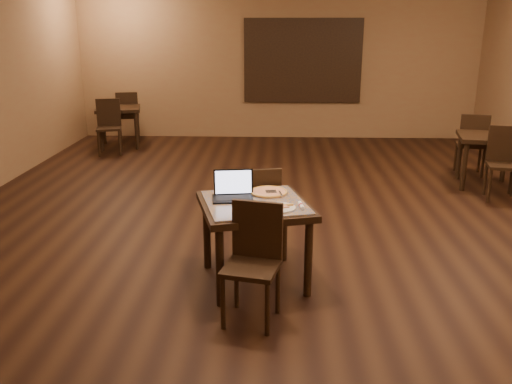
{
  "coord_description": "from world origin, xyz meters",
  "views": [
    {
      "loc": [
        -0.0,
        -6.13,
        2.25
      ],
      "look_at": [
        -0.18,
        -1.62,
        0.85
      ],
      "focal_mm": 38.0,
      "sensor_mm": 36.0,
      "label": 1
    }
  ],
  "objects_px": {
    "chair_main_far": "(259,206)",
    "laptop": "(233,191)",
    "other_table_a_chair_near": "(504,159)",
    "chair_main_near": "(254,255)",
    "other_table_b": "(119,114)",
    "other_table_a_chair_far": "(472,141)",
    "pizza_pan": "(269,193)",
    "other_table_b_chair_far": "(128,113)",
    "tiled_table": "(255,213)",
    "other_table_a": "(487,144)",
    "other_table_b_chair_near": "(109,123)"
  },
  "relations": [
    {
      "from": "other_table_a",
      "to": "laptop",
      "type": "bearing_deg",
      "value": -126.46
    },
    {
      "from": "chair_main_near",
      "to": "chair_main_far",
      "type": "relative_size",
      "value": 1.02
    },
    {
      "from": "chair_main_near",
      "to": "chair_main_far",
      "type": "bearing_deg",
      "value": 103.12
    },
    {
      "from": "other_table_a",
      "to": "other_table_a_chair_far",
      "type": "height_order",
      "value": "other_table_a_chair_far"
    },
    {
      "from": "chair_main_near",
      "to": "other_table_b_chair_far",
      "type": "height_order",
      "value": "other_table_b_chair_far"
    },
    {
      "from": "other_table_b_chair_near",
      "to": "chair_main_near",
      "type": "bearing_deg",
      "value": -76.31
    },
    {
      "from": "other_table_b",
      "to": "tiled_table",
      "type": "bearing_deg",
      "value": -76.42
    },
    {
      "from": "chair_main_near",
      "to": "chair_main_far",
      "type": "height_order",
      "value": "chair_main_near"
    },
    {
      "from": "other_table_a_chair_near",
      "to": "other_table_a_chair_far",
      "type": "height_order",
      "value": "same"
    },
    {
      "from": "chair_main_far",
      "to": "laptop",
      "type": "height_order",
      "value": "laptop"
    },
    {
      "from": "other_table_a_chair_far",
      "to": "tiled_table",
      "type": "bearing_deg",
      "value": 61.07
    },
    {
      "from": "chair_main_far",
      "to": "other_table_b_chair_far",
      "type": "height_order",
      "value": "other_table_b_chair_far"
    },
    {
      "from": "chair_main_far",
      "to": "other_table_a",
      "type": "distance_m",
      "value": 4.07
    },
    {
      "from": "tiled_table",
      "to": "chair_main_near",
      "type": "distance_m",
      "value": 0.63
    },
    {
      "from": "chair_main_near",
      "to": "laptop",
      "type": "relative_size",
      "value": 2.43
    },
    {
      "from": "chair_main_far",
      "to": "other_table_a_chair_far",
      "type": "xyz_separation_m",
      "value": [
        3.15,
        3.12,
        0.03
      ]
    },
    {
      "from": "other_table_a_chair_near",
      "to": "other_table_b_chair_near",
      "type": "relative_size",
      "value": 0.99
    },
    {
      "from": "laptop",
      "to": "pizza_pan",
      "type": "relative_size",
      "value": 1.14
    },
    {
      "from": "chair_main_far",
      "to": "other_table_b",
      "type": "relative_size",
      "value": 0.95
    },
    {
      "from": "chair_main_far",
      "to": "pizza_pan",
      "type": "distance_m",
      "value": 0.47
    },
    {
      "from": "chair_main_near",
      "to": "other_table_a_chair_near",
      "type": "bearing_deg",
      "value": 58.49
    },
    {
      "from": "pizza_pan",
      "to": "tiled_table",
      "type": "bearing_deg",
      "value": -116.57
    },
    {
      "from": "other_table_a",
      "to": "other_table_a_chair_near",
      "type": "bearing_deg",
      "value": -76.92
    },
    {
      "from": "other_table_b_chair_near",
      "to": "pizza_pan",
      "type": "bearing_deg",
      "value": -71.45
    },
    {
      "from": "other_table_a",
      "to": "other_table_a_chair_near",
      "type": "height_order",
      "value": "other_table_a_chair_near"
    },
    {
      "from": "other_table_a_chair_near",
      "to": "other_table_b_chair_far",
      "type": "bearing_deg",
      "value": 160.67
    },
    {
      "from": "other_table_b_chair_far",
      "to": "tiled_table",
      "type": "bearing_deg",
      "value": 101.27
    },
    {
      "from": "pizza_pan",
      "to": "other_table_b_chair_far",
      "type": "height_order",
      "value": "other_table_b_chair_far"
    },
    {
      "from": "chair_main_near",
      "to": "other_table_a_chair_near",
      "type": "distance_m",
      "value": 4.54
    },
    {
      "from": "pizza_pan",
      "to": "other_table_a_chair_far",
      "type": "distance_m",
      "value": 4.65
    },
    {
      "from": "laptop",
      "to": "pizza_pan",
      "type": "height_order",
      "value": "laptop"
    },
    {
      "from": "chair_main_near",
      "to": "other_table_a_chair_far",
      "type": "bearing_deg",
      "value": 67.21
    },
    {
      "from": "pizza_pan",
      "to": "other_table_a",
      "type": "relative_size",
      "value": 0.36
    },
    {
      "from": "chair_main_far",
      "to": "other_table_a",
      "type": "height_order",
      "value": "chair_main_far"
    },
    {
      "from": "other_table_b_chair_near",
      "to": "other_table_b",
      "type": "bearing_deg",
      "value": 75.0
    },
    {
      "from": "other_table_a_chair_far",
      "to": "other_table_b_chair_far",
      "type": "relative_size",
      "value": 0.99
    },
    {
      "from": "other_table_a",
      "to": "other_table_b_chair_near",
      "type": "bearing_deg",
      "value": 174.23
    },
    {
      "from": "chair_main_near",
      "to": "other_table_b_chair_far",
      "type": "xyz_separation_m",
      "value": [
        -2.81,
        6.79,
        0.02
      ]
    },
    {
      "from": "other_table_a_chair_near",
      "to": "other_table_b",
      "type": "distance_m",
      "value": 6.72
    },
    {
      "from": "other_table_a_chair_near",
      "to": "other_table_a_chair_far",
      "type": "relative_size",
      "value": 1.0
    },
    {
      "from": "pizza_pan",
      "to": "laptop",
      "type": "bearing_deg",
      "value": -157.39
    },
    {
      "from": "other_table_b",
      "to": "other_table_b_chair_far",
      "type": "distance_m",
      "value": 0.58
    },
    {
      "from": "other_table_a_chair_near",
      "to": "chair_main_near",
      "type": "bearing_deg",
      "value": -123.22
    },
    {
      "from": "other_table_a_chair_far",
      "to": "other_table_b",
      "type": "xyz_separation_m",
      "value": [
        -5.98,
        1.86,
        0.08
      ]
    },
    {
      "from": "other_table_a_chair_near",
      "to": "other_table_a",
      "type": "bearing_deg",
      "value": 103.08
    },
    {
      "from": "chair_main_far",
      "to": "other_table_b_chair_far",
      "type": "distance_m",
      "value": 6.22
    },
    {
      "from": "chair_main_far",
      "to": "laptop",
      "type": "distance_m",
      "value": 0.64
    },
    {
      "from": "other_table_b",
      "to": "other_table_b_chair_near",
      "type": "relative_size",
      "value": 0.99
    },
    {
      "from": "tiled_table",
      "to": "other_table_a_chair_far",
      "type": "relative_size",
      "value": 1.17
    },
    {
      "from": "other_table_b_chair_near",
      "to": "other_table_b_chair_far",
      "type": "xyz_separation_m",
      "value": [
        0.04,
        1.14,
        0.0
      ]
    }
  ]
}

